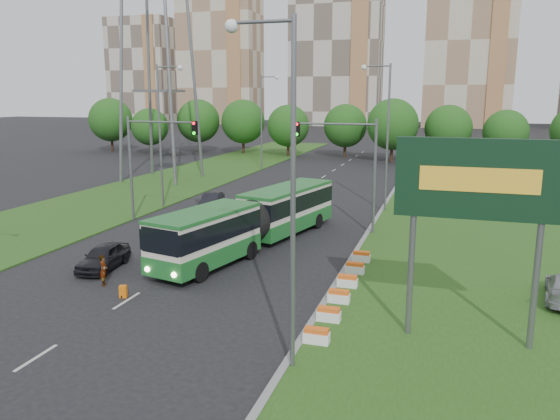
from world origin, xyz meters
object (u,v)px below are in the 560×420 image
(billboard, at_px, (478,188))
(traffic_mast_median, at_px, (352,157))
(articulated_bus, at_px, (252,220))
(pedestrian, at_px, (104,270))
(traffic_mast_left, at_px, (149,152))
(car_left_far, at_px, (212,201))
(shopping_trolley, at_px, (123,292))
(car_left_near, at_px, (103,257))

(billboard, relative_size, traffic_mast_median, 1.00)
(articulated_bus, xyz_separation_m, pedestrian, (-4.72, -9.11, -0.95))
(traffic_mast_left, xyz_separation_m, pedestrian, (5.09, -13.46, -4.55))
(articulated_bus, bearing_deg, billboard, -26.57)
(traffic_mast_median, bearing_deg, billboard, -64.97)
(car_left_far, distance_m, shopping_trolley, 21.18)
(traffic_mast_left, distance_m, car_left_near, 12.56)
(articulated_bus, relative_size, pedestrian, 10.82)
(traffic_mast_median, distance_m, articulated_bus, 8.38)
(traffic_mast_median, xyz_separation_m, shopping_trolley, (-8.18, -15.65, -5.06))
(articulated_bus, bearing_deg, traffic_mast_left, 169.22)
(car_left_near, relative_size, shopping_trolley, 7.04)
(traffic_mast_median, bearing_deg, car_left_far, 158.76)
(car_left_far, xyz_separation_m, pedestrian, (2.78, -19.45, 0.13))
(pedestrian, bearing_deg, shopping_trolley, -146.79)
(shopping_trolley, bearing_deg, pedestrian, 129.94)
(traffic_mast_median, relative_size, shopping_trolley, 13.65)
(traffic_mast_median, height_order, traffic_mast_left, same)
(car_left_far, height_order, pedestrian, pedestrian)
(billboard, xyz_separation_m, traffic_mast_left, (-22.63, 15.00, -0.81))
(car_left_far, distance_m, pedestrian, 19.65)
(traffic_mast_left, bearing_deg, car_left_near, -72.74)
(pedestrian, bearing_deg, traffic_mast_median, -59.33)
(car_left_near, bearing_deg, traffic_mast_median, 39.30)
(car_left_near, distance_m, car_left_far, 17.18)
(traffic_mast_left, relative_size, car_left_far, 1.98)
(traffic_mast_left, xyz_separation_m, articulated_bus, (9.80, -4.35, -3.60))
(articulated_bus, height_order, pedestrian, articulated_bus)
(car_left_near, relative_size, pedestrian, 2.57)
(traffic_mast_left, bearing_deg, billboard, -33.55)
(articulated_bus, bearing_deg, car_left_near, -119.88)
(traffic_mast_median, bearing_deg, shopping_trolley, -117.57)
(traffic_mast_median, relative_size, traffic_mast_left, 1.00)
(billboard, bearing_deg, traffic_mast_median, 115.03)
(articulated_bus, distance_m, car_left_far, 12.82)
(billboard, relative_size, articulated_bus, 0.46)
(traffic_mast_left, distance_m, pedestrian, 15.09)
(articulated_bus, relative_size, car_left_far, 4.28)
(shopping_trolley, bearing_deg, car_left_far, 85.02)
(articulated_bus, xyz_separation_m, car_left_far, (-7.50, 10.34, -1.08))
(traffic_mast_left, height_order, pedestrian, traffic_mast_left)
(billboard, distance_m, traffic_mast_left, 27.16)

